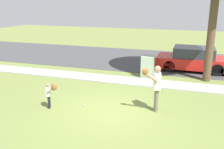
# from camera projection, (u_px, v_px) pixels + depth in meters

# --- Properties ---
(ground_plane) EXTENTS (48.00, 48.00, 0.00)m
(ground_plane) POSITION_uv_depth(u_px,v_px,m) (134.00, 83.00, 12.35)
(ground_plane) COLOR olive
(sidewalk_strip) EXTENTS (36.00, 1.20, 0.06)m
(sidewalk_strip) POSITION_uv_depth(u_px,v_px,m) (135.00, 81.00, 12.43)
(sidewalk_strip) COLOR #A3A39E
(sidewalk_strip) RESTS_ON ground
(road_surface) EXTENTS (36.00, 6.80, 0.02)m
(road_surface) POSITION_uv_depth(u_px,v_px,m) (152.00, 60.00, 17.00)
(road_surface) COLOR #424244
(road_surface) RESTS_ON ground
(person_adult) EXTENTS (0.66, 0.74, 1.68)m
(person_adult) POSITION_uv_depth(u_px,v_px,m) (156.00, 84.00, 8.91)
(person_adult) COLOR #6B6656
(person_adult) RESTS_ON ground
(person_child) EXTENTS (0.50, 0.34, 1.01)m
(person_child) POSITION_uv_depth(u_px,v_px,m) (50.00, 92.00, 9.22)
(person_child) COLOR black
(person_child) RESTS_ON ground
(baseball) EXTENTS (0.07, 0.07, 0.07)m
(baseball) POSITION_uv_depth(u_px,v_px,m) (84.00, 105.00, 9.62)
(baseball) COLOR white
(baseball) RESTS_ON ground
(utility_cabinet) EXTENTS (0.63, 0.65, 1.10)m
(utility_cabinet) POSITION_uv_depth(u_px,v_px,m) (148.00, 66.00, 13.17)
(utility_cabinet) COLOR #9EB293
(utility_cabinet) RESTS_ON ground
(parked_hatchback_red) EXTENTS (4.00, 1.75, 1.33)m
(parked_hatchback_red) POSITION_uv_depth(u_px,v_px,m) (193.00, 59.00, 14.29)
(parked_hatchback_red) COLOR red
(parked_hatchback_red) RESTS_ON road_surface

